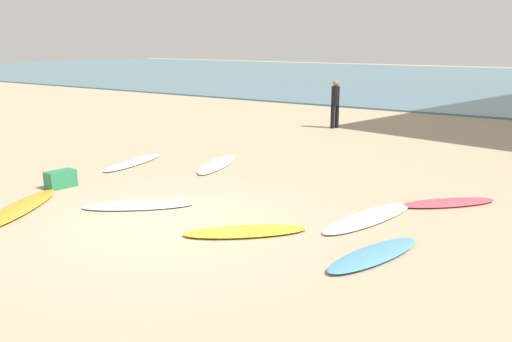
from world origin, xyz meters
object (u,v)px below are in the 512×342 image
at_px(surfboard_6, 138,205).
at_px(surfboard_0, 246,231).
at_px(surfboard_4, 448,203).
at_px(beach_cooler, 61,179).
at_px(surfboard_2, 374,255).
at_px(beachgoer_mid, 335,102).
at_px(surfboard_1, 369,218).
at_px(surfboard_5, 19,209).
at_px(surfboard_3, 217,164).
at_px(surfboard_7, 133,162).

bearing_deg(surfboard_6, surfboard_0, 47.27).
distance_m(surfboard_4, beach_cooler, 7.71).
xyz_separation_m(surfboard_6, beach_cooler, (-2.34, 0.07, 0.14)).
xyz_separation_m(surfboard_0, surfboard_2, (2.06, 0.22, 0.00)).
distance_m(surfboard_2, surfboard_4, 3.21).
bearing_deg(surfboard_6, beachgoer_mid, 144.96).
bearing_deg(beach_cooler, surfboard_1, 15.17).
xyz_separation_m(surfboard_5, beach_cooler, (-0.74, 1.45, 0.14)).
height_order(surfboard_5, surfboard_6, surfboard_5).
bearing_deg(surfboard_3, surfboard_0, 113.81).
distance_m(surfboard_7, beachgoer_mid, 8.11).
height_order(surfboard_4, surfboard_5, surfboard_5).
distance_m(surfboard_3, surfboard_6, 3.68).
bearing_deg(surfboard_0, surfboard_3, -0.03).
bearing_deg(surfboard_3, surfboard_5, 62.75).
height_order(surfboard_7, beachgoer_mid, beachgoer_mid).
xyz_separation_m(surfboard_5, surfboard_7, (-1.19, 3.88, -0.01)).
height_order(surfboard_5, beachgoer_mid, beachgoer_mid).
bearing_deg(surfboard_4, surfboard_6, 78.87).
distance_m(surfboard_3, beachgoer_mid, 6.95).
distance_m(surfboard_4, beachgoer_mid, 9.21).
distance_m(surfboard_1, beachgoer_mid, 10.09).
bearing_deg(surfboard_7, surfboard_4, 175.47).
bearing_deg(surfboard_0, surfboard_6, 45.39).
bearing_deg(surfboard_1, surfboard_7, -175.71).
bearing_deg(surfboard_0, beach_cooler, 44.87).
bearing_deg(beachgoer_mid, surfboard_6, -152.68).
height_order(surfboard_0, beachgoer_mid, beachgoer_mid).
distance_m(surfboard_0, surfboard_1, 2.20).
relative_size(beachgoer_mid, beach_cooler, 2.79).
bearing_deg(beachgoer_mid, surfboard_0, -140.05).
distance_m(surfboard_2, beachgoer_mid, 11.79).
bearing_deg(surfboard_4, surfboard_1, 105.50).
bearing_deg(beachgoer_mid, surfboard_4, -119.72).
bearing_deg(surfboard_4, beachgoer_mid, -7.55).
height_order(surfboard_0, surfboard_7, surfboard_0).
bearing_deg(surfboard_4, surfboard_7, 49.32).
bearing_deg(surfboard_5, surfboard_0, -10.47).
xyz_separation_m(surfboard_3, surfboard_6, (0.98, -3.54, 0.00)).
relative_size(surfboard_4, beach_cooler, 3.25).
relative_size(surfboard_0, surfboard_2, 1.03).
bearing_deg(beachgoer_mid, surfboard_5, -161.25).
distance_m(beachgoer_mid, beach_cooler, 10.44).
height_order(surfboard_1, surfboard_2, surfboard_2).
bearing_deg(beachgoer_mid, beach_cooler, -165.55).
relative_size(surfboard_1, surfboard_2, 1.26).
bearing_deg(surfboard_6, beach_cooler, -133.80).
relative_size(surfboard_0, surfboard_5, 0.77).
bearing_deg(surfboard_2, beach_cooler, 14.46).
bearing_deg(surfboard_1, beachgoer_mid, 131.15).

